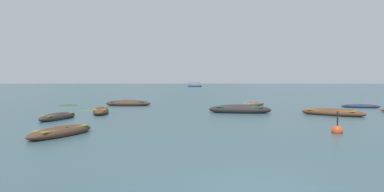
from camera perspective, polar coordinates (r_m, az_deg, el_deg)
ground_plane at (r=1507.03m, az=3.44°, el=2.08°), size 6000.00×6000.00×0.00m
mountain_1 at (r=2446.50m, az=-18.16°, el=6.77°), size 1322.31×1322.31×406.00m
mountain_2 at (r=2621.99m, az=-0.55°, el=6.60°), size 1362.08×1362.08×409.64m
rowboat_0 at (r=33.89m, az=25.99°, el=-1.53°), size 3.25×1.64×0.40m
rowboat_1 at (r=25.47m, az=7.85°, el=-2.23°), size 4.64×1.90×0.76m
rowboat_2 at (r=33.65m, az=10.13°, el=-1.34°), size 2.81×3.18×0.44m
rowboat_3 at (r=25.40m, az=-14.75°, el=-2.40°), size 1.92×3.90×0.60m
rowboat_4 at (r=25.12m, az=22.10°, el=-2.56°), size 4.13×3.61×0.57m
rowboat_5 at (r=33.72m, az=-10.44°, el=-1.20°), size 4.36×1.52×0.70m
rowboat_7 at (r=15.35m, az=-20.68°, el=-5.54°), size 2.06×3.68×0.51m
rowboat_8 at (r=22.15m, az=-21.19°, el=-3.21°), size 1.39×3.57×0.51m
ferry_0 at (r=183.18m, az=0.43°, el=1.63°), size 7.43×4.61×2.54m
mooring_buoy at (r=16.31m, az=22.78°, el=-5.31°), size 0.48×0.48×1.10m
weed_patch_0 at (r=35.61m, az=-19.73°, el=-1.47°), size 2.02×2.82×0.14m
weed_patch_3 at (r=28.29m, az=-15.43°, el=-2.33°), size 2.58×1.19×0.14m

